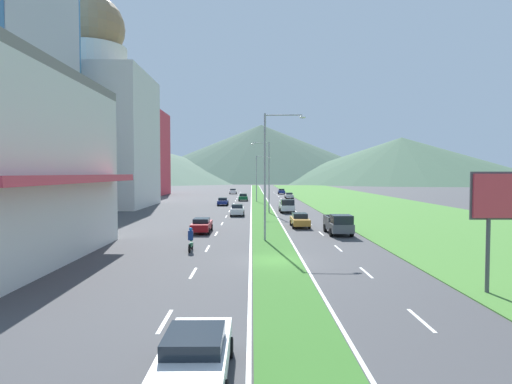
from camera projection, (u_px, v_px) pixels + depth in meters
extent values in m
plane|color=#424244|center=(277.00, 261.00, 28.96)|extent=(600.00, 600.00, 0.00)
cube|color=#387028|center=(260.00, 202.00, 88.90)|extent=(3.20, 240.00, 0.06)
cube|color=#477F33|center=(360.00, 202.00, 89.10)|extent=(24.00, 240.00, 0.06)
cube|color=silver|center=(165.00, 321.00, 17.20)|extent=(0.16, 2.80, 0.01)
cube|color=silver|center=(193.00, 273.00, 25.48)|extent=(0.16, 2.80, 0.01)
cube|color=silver|center=(208.00, 248.00, 33.76)|extent=(0.16, 2.80, 0.01)
cube|color=silver|center=(216.00, 234.00, 42.03)|extent=(0.16, 2.80, 0.01)
cube|color=silver|center=(222.00, 224.00, 50.31)|extent=(0.16, 2.80, 0.01)
cube|color=silver|center=(226.00, 217.00, 58.59)|extent=(0.16, 2.80, 0.01)
cube|color=silver|center=(229.00, 211.00, 66.86)|extent=(0.16, 2.80, 0.01)
cube|color=silver|center=(232.00, 207.00, 75.14)|extent=(0.16, 2.80, 0.01)
cube|color=silver|center=(234.00, 204.00, 83.42)|extent=(0.16, 2.80, 0.01)
cube|color=silver|center=(235.00, 201.00, 91.69)|extent=(0.16, 2.80, 0.01)
cube|color=silver|center=(237.00, 199.00, 99.97)|extent=(0.16, 2.80, 0.01)
cube|color=silver|center=(238.00, 197.00, 108.25)|extent=(0.16, 2.80, 0.01)
cube|color=silver|center=(239.00, 195.00, 116.52)|extent=(0.16, 2.80, 0.01)
cube|color=silver|center=(240.00, 193.00, 124.80)|extent=(0.16, 2.80, 0.01)
cube|color=silver|center=(241.00, 192.00, 133.08)|extent=(0.16, 2.80, 0.01)
cube|color=silver|center=(421.00, 320.00, 17.30)|extent=(0.16, 2.80, 0.01)
cube|color=silver|center=(366.00, 273.00, 25.58)|extent=(0.16, 2.80, 0.01)
cube|color=silver|center=(338.00, 248.00, 33.86)|extent=(0.16, 2.80, 0.01)
cube|color=silver|center=(321.00, 234.00, 42.13)|extent=(0.16, 2.80, 0.01)
cube|color=silver|center=(310.00, 224.00, 50.41)|extent=(0.16, 2.80, 0.01)
cube|color=silver|center=(302.00, 216.00, 58.69)|extent=(0.16, 2.80, 0.01)
cube|color=silver|center=(295.00, 211.00, 66.96)|extent=(0.16, 2.80, 0.01)
cube|color=silver|center=(291.00, 207.00, 75.24)|extent=(0.16, 2.80, 0.01)
cube|color=silver|center=(287.00, 204.00, 83.52)|extent=(0.16, 2.80, 0.01)
cube|color=silver|center=(284.00, 201.00, 91.79)|extent=(0.16, 2.80, 0.01)
cube|color=silver|center=(281.00, 199.00, 100.07)|extent=(0.16, 2.80, 0.01)
cube|color=silver|center=(279.00, 197.00, 108.35)|extent=(0.16, 2.80, 0.01)
cube|color=silver|center=(277.00, 195.00, 116.62)|extent=(0.16, 2.80, 0.01)
cube|color=silver|center=(275.00, 193.00, 124.90)|extent=(0.16, 2.80, 0.01)
cube|color=silver|center=(274.00, 192.00, 133.18)|extent=(0.16, 2.80, 0.01)
cube|color=silver|center=(251.00, 202.00, 88.88)|extent=(0.16, 240.00, 0.01)
cube|color=silver|center=(268.00, 202.00, 88.92)|extent=(0.16, 240.00, 0.01)
cube|color=#D83847|center=(69.00, 180.00, 27.39)|extent=(2.82, 19.44, 0.65)
cube|color=silver|center=(94.00, 141.00, 75.74)|extent=(19.20, 19.20, 23.12)
cylinder|color=beige|center=(92.00, 61.00, 75.14)|extent=(11.74, 11.74, 4.47)
sphere|color=olive|center=(92.00, 28.00, 74.90)|extent=(11.19, 11.19, 11.19)
cube|color=#D83847|center=(134.00, 154.00, 116.47)|extent=(16.53, 16.53, 22.24)
cone|color=#516B56|center=(120.00, 161.00, 290.26)|extent=(211.30, 211.30, 27.72)
cone|color=#3D5647|center=(261.00, 153.00, 320.50)|extent=(202.84, 202.84, 41.47)
cone|color=#47664C|center=(401.00, 160.00, 264.06)|extent=(168.88, 168.88, 27.55)
cylinder|color=#99999E|center=(265.00, 178.00, 37.38)|extent=(0.18, 0.18, 10.99)
cylinder|color=#99999E|center=(284.00, 115.00, 37.08)|extent=(3.20, 0.27, 0.10)
ellipsoid|color=silver|center=(302.00, 117.00, 37.01)|extent=(0.56, 0.28, 0.20)
cylinder|color=#99999E|center=(269.00, 178.00, 63.04)|extent=(0.18, 0.18, 10.38)
cylinder|color=#99999E|center=(261.00, 143.00, 62.69)|extent=(2.43, 0.33, 0.10)
ellipsoid|color=silver|center=(252.00, 144.00, 62.58)|extent=(0.56, 0.28, 0.20)
cylinder|color=#99999E|center=(257.00, 179.00, 88.68)|extent=(0.18, 0.18, 9.40)
cylinder|color=#99999E|center=(263.00, 157.00, 88.40)|extent=(2.63, 0.30, 0.10)
ellipsoid|color=silver|center=(269.00, 158.00, 88.32)|extent=(0.56, 0.28, 0.20)
cylinder|color=#4C4C51|center=(488.00, 256.00, 21.10)|extent=(0.20, 0.20, 3.71)
cube|color=#0C5128|center=(243.00, 198.00, 91.88)|extent=(1.83, 4.23, 0.71)
cube|color=black|center=(243.00, 195.00, 91.69)|extent=(1.57, 1.86, 0.50)
cylinder|color=black|center=(239.00, 199.00, 93.20)|extent=(0.22, 0.64, 0.64)
cylinder|color=black|center=(247.00, 199.00, 93.22)|extent=(0.22, 0.64, 0.64)
cylinder|color=black|center=(239.00, 200.00, 90.58)|extent=(0.22, 0.64, 0.64)
cylinder|color=black|center=(247.00, 200.00, 90.60)|extent=(0.22, 0.64, 0.64)
cube|color=silver|center=(233.00, 191.00, 122.70)|extent=(1.85, 4.22, 0.71)
cube|color=black|center=(233.00, 190.00, 122.51)|extent=(1.59, 1.86, 0.41)
cylinder|color=black|center=(230.00, 193.00, 124.02)|extent=(0.22, 0.64, 0.64)
cylinder|color=black|center=(236.00, 193.00, 124.03)|extent=(0.22, 0.64, 0.64)
cylinder|color=black|center=(230.00, 193.00, 121.40)|extent=(0.22, 0.64, 0.64)
cylinder|color=black|center=(236.00, 193.00, 121.42)|extent=(0.22, 0.64, 0.64)
cube|color=silver|center=(195.00, 356.00, 12.36)|extent=(1.88, 4.62, 0.68)
cube|color=black|center=(194.00, 340.00, 12.15)|extent=(1.61, 2.03, 0.42)
cylinder|color=black|center=(173.00, 348.00, 13.79)|extent=(0.22, 0.64, 0.64)
cylinder|color=black|center=(229.00, 348.00, 13.81)|extent=(0.22, 0.64, 0.64)
cube|color=#B2B2B7|center=(289.00, 196.00, 100.39)|extent=(1.71, 4.77, 0.61)
cube|color=black|center=(289.00, 194.00, 100.55)|extent=(1.47, 2.10, 0.40)
cylinder|color=black|center=(293.00, 197.00, 98.93)|extent=(0.22, 0.64, 0.64)
cylinder|color=black|center=(286.00, 197.00, 98.91)|extent=(0.22, 0.64, 0.64)
cylinder|color=black|center=(292.00, 197.00, 101.89)|extent=(0.22, 0.64, 0.64)
cylinder|color=black|center=(285.00, 197.00, 101.87)|extent=(0.22, 0.64, 0.64)
cube|color=#C6842D|center=(300.00, 221.00, 47.18)|extent=(1.78, 4.72, 0.67)
cube|color=black|center=(300.00, 215.00, 47.35)|extent=(1.53, 2.08, 0.51)
cylinder|color=black|center=(310.00, 226.00, 45.75)|extent=(0.22, 0.64, 0.64)
cylinder|color=black|center=(293.00, 226.00, 45.73)|extent=(0.22, 0.64, 0.64)
cylinder|color=black|center=(306.00, 223.00, 48.67)|extent=(0.22, 0.64, 0.64)
cylinder|color=black|center=(291.00, 223.00, 48.65)|extent=(0.22, 0.64, 0.64)
cube|color=silver|center=(237.00, 211.00, 59.93)|extent=(1.73, 4.33, 0.75)
cube|color=black|center=(237.00, 206.00, 59.73)|extent=(1.49, 1.91, 0.50)
cylinder|color=black|center=(232.00, 212.00, 61.28)|extent=(0.22, 0.64, 0.64)
cylinder|color=black|center=(244.00, 212.00, 61.29)|extent=(0.22, 0.64, 0.64)
cylinder|color=black|center=(231.00, 214.00, 58.59)|extent=(0.22, 0.64, 0.64)
cylinder|color=black|center=(243.00, 214.00, 58.61)|extent=(0.22, 0.64, 0.64)
cube|color=maroon|center=(202.00, 226.00, 42.93)|extent=(1.72, 4.77, 0.68)
cube|color=black|center=(201.00, 220.00, 42.71)|extent=(1.48, 2.10, 0.42)
cylinder|color=black|center=(195.00, 227.00, 44.41)|extent=(0.22, 0.64, 0.64)
cylinder|color=black|center=(211.00, 227.00, 44.43)|extent=(0.22, 0.64, 0.64)
cylinder|color=black|center=(191.00, 231.00, 41.46)|extent=(0.22, 0.64, 0.64)
cylinder|color=black|center=(209.00, 231.00, 41.47)|extent=(0.22, 0.64, 0.64)
cube|color=navy|center=(223.00, 202.00, 79.07)|extent=(1.77, 4.40, 0.60)
cube|color=black|center=(223.00, 199.00, 78.88)|extent=(1.52, 1.94, 0.48)
cylinder|color=black|center=(219.00, 203.00, 80.44)|extent=(0.22, 0.64, 0.64)
cylinder|color=black|center=(228.00, 203.00, 80.46)|extent=(0.22, 0.64, 0.64)
cylinder|color=black|center=(218.00, 204.00, 77.72)|extent=(0.22, 0.64, 0.64)
cylinder|color=black|center=(227.00, 204.00, 77.73)|extent=(0.22, 0.64, 0.64)
cube|color=navy|center=(281.00, 192.00, 120.97)|extent=(1.75, 4.07, 0.71)
cube|color=black|center=(281.00, 190.00, 121.11)|extent=(1.51, 1.79, 0.46)
cylinder|color=black|center=(285.00, 193.00, 119.74)|extent=(0.22, 0.64, 0.64)
cylinder|color=black|center=(279.00, 193.00, 119.72)|extent=(0.22, 0.64, 0.64)
cylinder|color=black|center=(284.00, 193.00, 122.26)|extent=(0.22, 0.64, 0.64)
cylinder|color=black|center=(278.00, 193.00, 122.24)|extent=(0.22, 0.64, 0.64)
cube|color=silver|center=(287.00, 207.00, 65.09)|extent=(2.00, 5.40, 0.80)
cube|color=black|center=(288.00, 202.00, 63.46)|extent=(1.84, 2.00, 0.80)
cube|color=silver|center=(292.00, 202.00, 66.17)|extent=(0.10, 3.20, 0.44)
cube|color=silver|center=(280.00, 202.00, 66.15)|extent=(0.10, 3.20, 0.44)
cube|color=silver|center=(285.00, 202.00, 67.71)|extent=(1.84, 0.10, 0.44)
cylinder|color=black|center=(294.00, 210.00, 63.50)|extent=(0.26, 0.80, 0.80)
cylinder|color=black|center=(281.00, 211.00, 63.48)|extent=(0.26, 0.80, 0.80)
cylinder|color=black|center=(292.00, 209.00, 66.73)|extent=(0.26, 0.80, 0.80)
cylinder|color=black|center=(280.00, 209.00, 66.71)|extent=(0.26, 0.80, 0.80)
cube|color=#515459|center=(338.00, 226.00, 41.74)|extent=(2.00, 5.40, 0.80)
cube|color=black|center=(341.00, 219.00, 40.11)|extent=(1.84, 2.00, 0.80)
cube|color=#515459|center=(345.00, 218.00, 42.83)|extent=(0.10, 3.20, 0.44)
cube|color=#515459|center=(326.00, 218.00, 42.81)|extent=(0.10, 3.20, 0.44)
cube|color=#515459|center=(333.00, 217.00, 44.36)|extent=(1.84, 0.10, 0.44)
cylinder|color=black|center=(352.00, 232.00, 40.15)|extent=(0.26, 0.80, 0.80)
cylinder|color=black|center=(331.00, 232.00, 40.13)|extent=(0.26, 0.80, 0.80)
cylinder|color=black|center=(344.00, 228.00, 43.39)|extent=(0.26, 0.80, 0.80)
cylinder|color=black|center=(325.00, 228.00, 43.37)|extent=(0.26, 0.80, 0.80)
cylinder|color=black|center=(192.00, 246.00, 33.37)|extent=(0.10, 0.60, 0.60)
cylinder|color=black|center=(190.00, 249.00, 31.97)|extent=(0.12, 0.60, 0.60)
cube|color=#0C5128|center=(191.00, 245.00, 32.67)|extent=(0.20, 1.12, 0.25)
ellipsoid|color=#0C5128|center=(191.00, 240.00, 32.85)|extent=(0.24, 0.44, 0.24)
cube|color=navy|center=(191.00, 235.00, 32.54)|extent=(0.36, 0.28, 0.70)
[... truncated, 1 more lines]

